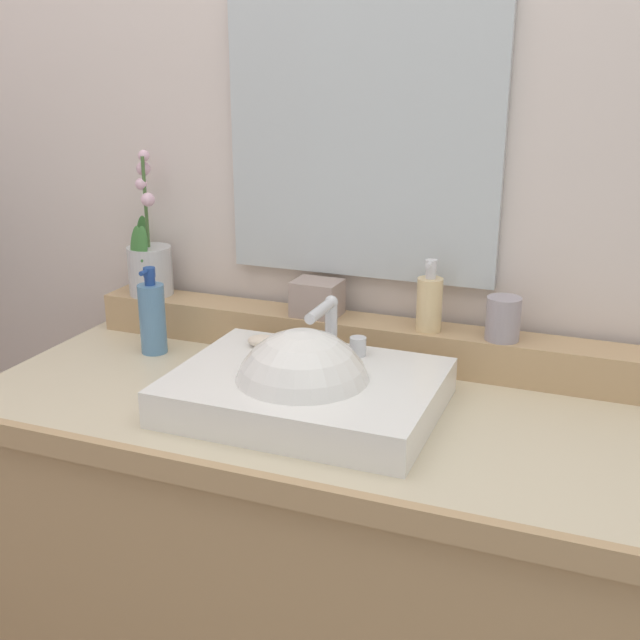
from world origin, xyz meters
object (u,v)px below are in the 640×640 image
object	(u,v)px
sink_basin	(304,395)
soap_dispenser	(429,302)
tumbler_cup	(503,319)
trinket_box	(317,298)
soap_bar	(264,341)
lotion_bottle	(152,317)
potted_plant	(149,261)

from	to	relation	value
sink_basin	soap_dispenser	xyz separation A→B (m)	(0.16, 0.28, 0.11)
tumbler_cup	trinket_box	size ratio (longest dim) A/B	0.86
sink_basin	tumbler_cup	xyz separation A→B (m)	(0.30, 0.28, 0.10)
soap_bar	soap_dispenser	bearing A→B (deg)	30.89
soap_bar	trinket_box	world-z (taller)	trinket_box
sink_basin	lotion_bottle	xyz separation A→B (m)	(-0.42, 0.16, 0.05)
lotion_bottle	soap_bar	bearing A→B (deg)	-9.52
tumbler_cup	lotion_bottle	bearing A→B (deg)	-170.42
sink_basin	soap_bar	size ratio (longest dim) A/B	6.77
sink_basin	soap_dispenser	world-z (taller)	soap_dispenser
soap_bar	trinket_box	bearing A→B (deg)	77.56
sink_basin	trinket_box	bearing A→B (deg)	107.31
potted_plant	lotion_bottle	size ratio (longest dim) A/B	1.74
soap_dispenser	tumbler_cup	xyz separation A→B (m)	(0.15, -0.00, -0.02)
soap_bar	lotion_bottle	bearing A→B (deg)	170.48
trinket_box	lotion_bottle	xyz separation A→B (m)	(-0.33, -0.13, -0.04)
trinket_box	lotion_bottle	size ratio (longest dim) A/B	0.52
trinket_box	potted_plant	bearing A→B (deg)	-179.49
soap_dispenser	lotion_bottle	world-z (taller)	soap_dispenser
sink_basin	potted_plant	size ratio (longest dim) A/B	1.43
potted_plant	trinket_box	size ratio (longest dim) A/B	3.32
lotion_bottle	soap_dispenser	bearing A→B (deg)	12.07
potted_plant	lotion_bottle	distance (m)	0.18
tumbler_cup	lotion_bottle	size ratio (longest dim) A/B	0.45
potted_plant	tumbler_cup	bearing A→B (deg)	-1.05
lotion_bottle	sink_basin	bearing A→B (deg)	-20.56
tumbler_cup	potted_plant	bearing A→B (deg)	178.95
soap_bar	tumbler_cup	world-z (taller)	tumbler_cup
tumbler_cup	trinket_box	world-z (taller)	tumbler_cup
soap_dispenser	trinket_box	size ratio (longest dim) A/B	1.48
potted_plant	soap_dispenser	world-z (taller)	potted_plant
potted_plant	trinket_box	bearing A→B (deg)	-0.59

